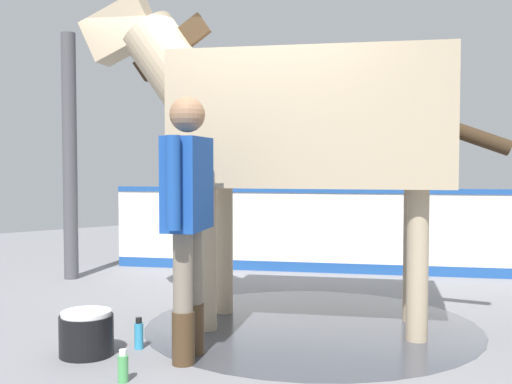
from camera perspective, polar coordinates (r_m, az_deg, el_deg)
The scene contains 9 objects.
ground_plane at distance 5.32m, azimuth 1.70°, elevation -11.72°, with size 16.00×16.00×0.02m, color gray.
wet_patch at distance 5.20m, azimuth 5.10°, elevation -11.94°, with size 2.68×2.68×0.00m, color #42444C.
barrier_wall at distance 7.53m, azimuth 6.99°, elevation -3.79°, with size 3.58×4.12×1.01m.
roof_post_near at distance 7.35m, azimuth -16.53°, elevation 3.08°, with size 0.16×0.16×2.75m, color #4C4C51.
horse at distance 5.05m, azimuth 3.97°, elevation 6.38°, with size 2.45×2.73×2.70m.
handler at distance 4.19m, azimuth -6.21°, elevation -1.39°, with size 0.55×0.50×1.75m.
wash_bucket at distance 4.54m, azimuth -15.13°, elevation -12.28°, with size 0.37×0.37×0.30m.
bottle_shampoo at distance 4.61m, azimuth -10.55°, elevation -12.60°, with size 0.06×0.06×0.22m.
bottle_spray at distance 3.98m, azimuth -11.98°, elevation -15.28°, with size 0.06×0.06×0.20m.
Camera 1 is at (-3.32, -3.95, 1.32)m, focal length 44.10 mm.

